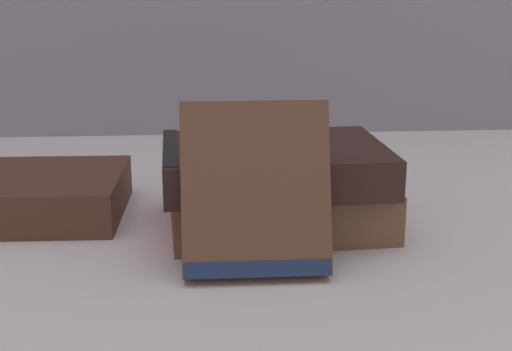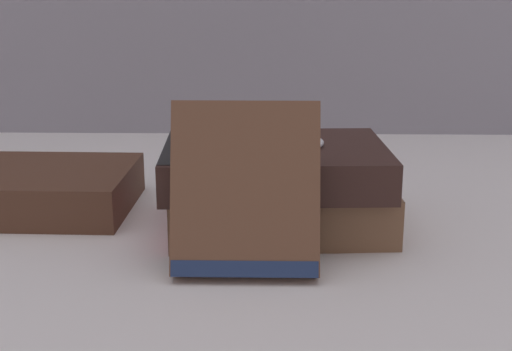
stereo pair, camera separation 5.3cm
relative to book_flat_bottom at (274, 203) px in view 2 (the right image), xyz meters
name	(u,v)px [view 2 (the right image)]	position (x,y,z in m)	size (l,w,h in m)	color
ground_plane	(249,229)	(-0.02, -0.01, -0.02)	(3.00, 3.00, 0.00)	silver
book_flat_bottom	(274,203)	(0.00, 0.00, 0.00)	(0.20, 0.15, 0.04)	brown
book_flat_top	(269,164)	(0.00, -0.01, 0.04)	(0.20, 0.15, 0.03)	#331E19
book_side_left	(21,189)	(-0.24, 0.04, 0.00)	(0.20, 0.14, 0.04)	#4C2D1E
book_leaning_front	(239,196)	(-0.03, -0.10, 0.04)	(0.11, 0.06, 0.13)	brown
pocket_watch	(295,142)	(0.02, -0.01, 0.06)	(0.05, 0.05, 0.01)	silver
reading_glasses	(219,177)	(-0.06, 0.15, -0.02)	(0.10, 0.07, 0.00)	#4C3828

